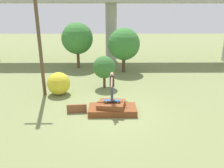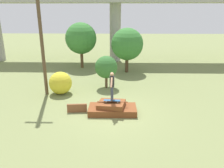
{
  "view_description": "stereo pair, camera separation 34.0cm",
  "coord_description": "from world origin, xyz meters",
  "px_view_note": "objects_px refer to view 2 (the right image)",
  "views": [
    {
      "loc": [
        -0.11,
        -10.16,
        5.0
      ],
      "look_at": [
        -0.02,
        -0.06,
        1.58
      ],
      "focal_mm": 35.0,
      "sensor_mm": 36.0,
      "label": 1
    },
    {
      "loc": [
        0.23,
        -10.16,
        5.0
      ],
      "look_at": [
        -0.02,
        -0.06,
        1.58
      ],
      "focal_mm": 35.0,
      "sensor_mm": 36.0,
      "label": 2
    }
  ],
  "objects_px": {
    "tree_behind_right": "(127,44)",
    "tree_mid_back": "(81,38)",
    "skater": "(112,85)",
    "skateboard": "(112,100)",
    "bush_yellow_flowering": "(61,83)",
    "utility_pole": "(39,19)",
    "tree_behind_left": "(106,67)"
  },
  "relations": [
    {
      "from": "skateboard",
      "to": "utility_pole",
      "type": "distance_m",
      "value": 6.25
    },
    {
      "from": "tree_behind_left",
      "to": "tree_behind_right",
      "type": "bearing_deg",
      "value": 69.02
    },
    {
      "from": "skater",
      "to": "tree_behind_right",
      "type": "relative_size",
      "value": 0.39
    },
    {
      "from": "skateboard",
      "to": "tree_behind_left",
      "type": "height_order",
      "value": "tree_behind_left"
    },
    {
      "from": "bush_yellow_flowering",
      "to": "tree_mid_back",
      "type": "bearing_deg",
      "value": 87.32
    },
    {
      "from": "skateboard",
      "to": "tree_behind_left",
      "type": "distance_m",
      "value": 4.0
    },
    {
      "from": "skater",
      "to": "utility_pole",
      "type": "distance_m",
      "value": 5.77
    },
    {
      "from": "tree_behind_right",
      "to": "tree_mid_back",
      "type": "bearing_deg",
      "value": 160.4
    },
    {
      "from": "utility_pole",
      "to": "bush_yellow_flowering",
      "type": "xyz_separation_m",
      "value": [
        0.89,
        0.08,
        -3.85
      ]
    },
    {
      "from": "bush_yellow_flowering",
      "to": "utility_pole",
      "type": "bearing_deg",
      "value": -174.77
    },
    {
      "from": "tree_mid_back",
      "to": "bush_yellow_flowering",
      "type": "bearing_deg",
      "value": -92.68
    },
    {
      "from": "utility_pole",
      "to": "tree_behind_left",
      "type": "xyz_separation_m",
      "value": [
        3.69,
        1.28,
        -3.12
      ]
    },
    {
      "from": "skater",
      "to": "tree_behind_right",
      "type": "distance_m",
      "value": 8.01
    },
    {
      "from": "tree_behind_left",
      "to": "tree_behind_right",
      "type": "height_order",
      "value": "tree_behind_right"
    },
    {
      "from": "utility_pole",
      "to": "bush_yellow_flowering",
      "type": "height_order",
      "value": "utility_pole"
    },
    {
      "from": "skater",
      "to": "tree_behind_right",
      "type": "bearing_deg",
      "value": 82.41
    },
    {
      "from": "tree_behind_right",
      "to": "tree_mid_back",
      "type": "xyz_separation_m",
      "value": [
        -4.02,
        1.43,
        0.29
      ]
    },
    {
      "from": "skater",
      "to": "utility_pole",
      "type": "relative_size",
      "value": 0.16
    },
    {
      "from": "skateboard",
      "to": "bush_yellow_flowering",
      "type": "bearing_deg",
      "value": 140.46
    },
    {
      "from": "tree_behind_right",
      "to": "bush_yellow_flowering",
      "type": "height_order",
      "value": "tree_behind_right"
    },
    {
      "from": "skateboard",
      "to": "bush_yellow_flowering",
      "type": "distance_m",
      "value": 4.25
    },
    {
      "from": "skater",
      "to": "utility_pole",
      "type": "bearing_deg",
      "value": 147.77
    },
    {
      "from": "utility_pole",
      "to": "tree_behind_right",
      "type": "height_order",
      "value": "utility_pole"
    },
    {
      "from": "skateboard",
      "to": "tree_behind_right",
      "type": "relative_size",
      "value": 0.23
    },
    {
      "from": "skateboard",
      "to": "tree_behind_right",
      "type": "height_order",
      "value": "tree_behind_right"
    },
    {
      "from": "skater",
      "to": "tree_behind_left",
      "type": "relative_size",
      "value": 0.67
    },
    {
      "from": "skater",
      "to": "tree_behind_left",
      "type": "height_order",
      "value": "tree_behind_left"
    },
    {
      "from": "bush_yellow_flowering",
      "to": "tree_behind_right",
      "type": "bearing_deg",
      "value": 50.16
    },
    {
      "from": "skateboard",
      "to": "utility_pole",
      "type": "height_order",
      "value": "utility_pole"
    },
    {
      "from": "skateboard",
      "to": "tree_behind_right",
      "type": "bearing_deg",
      "value": 82.41
    },
    {
      "from": "tree_behind_left",
      "to": "tree_mid_back",
      "type": "height_order",
      "value": "tree_mid_back"
    },
    {
      "from": "skater",
      "to": "skateboard",
      "type": "bearing_deg",
      "value": 0.0
    }
  ]
}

